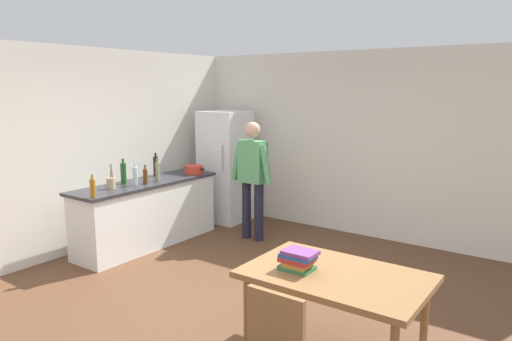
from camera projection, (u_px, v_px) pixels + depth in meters
name	position (u px, v px, depth m)	size (l,w,h in m)	color
ground_plane	(222.00, 302.00, 4.83)	(14.00, 14.00, 0.00)	brown
wall_back	(349.00, 143.00, 7.01)	(6.40, 0.12, 2.70)	silver
wall_left	(79.00, 150.00, 6.24)	(0.12, 5.60, 2.70)	silver
kitchen_counter	(147.00, 213.00, 6.54)	(0.64, 2.20, 0.90)	white
refrigerator	(225.00, 166.00, 7.69)	(0.70, 0.67, 1.80)	white
person	(253.00, 173.00, 6.69)	(0.70, 0.22, 1.70)	#1E1E2D
dining_table	(335.00, 282.00, 3.68)	(1.40, 0.90, 0.75)	olive
cooking_pot	(194.00, 169.00, 7.06)	(0.40, 0.28, 0.12)	red
utensil_jar	(111.00, 183.00, 5.99)	(0.11, 0.11, 0.32)	tan
bottle_vinegar_tall	(157.00, 171.00, 6.47)	(0.06, 0.06, 0.32)	gray
bottle_water_clear	(136.00, 176.00, 6.20)	(0.07, 0.07, 0.30)	silver
bottle_beer_brown	(145.00, 176.00, 6.28)	(0.06, 0.06, 0.26)	#5B3314
bottle_oil_amber	(93.00, 188.00, 5.49)	(0.06, 0.06, 0.28)	#996619
bottle_wine_dark	(156.00, 166.00, 6.84)	(0.08, 0.08, 0.34)	black
bottle_wine_green	(123.00, 173.00, 6.29)	(0.08, 0.08, 0.34)	#1E5123
book_stack	(298.00, 260.00, 3.71)	(0.29, 0.20, 0.16)	#387A47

